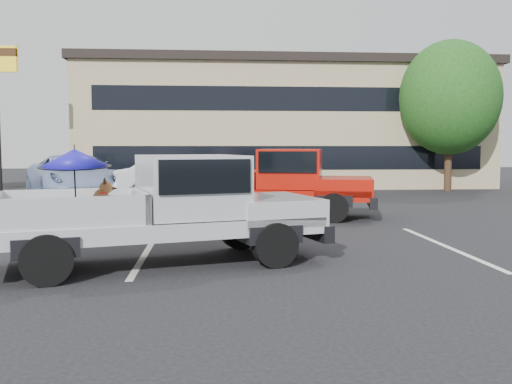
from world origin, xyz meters
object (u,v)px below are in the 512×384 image
at_px(silver_pickup, 178,203).
at_px(blue_suv, 74,177).
at_px(silver_sedan, 191,180).
at_px(red_pickup, 284,180).
at_px(tree_right, 450,98).
at_px(tree_back, 343,105).

relative_size(silver_pickup, blue_suv, 0.97).
bearing_deg(silver_sedan, red_pickup, -140.07).
bearing_deg(tree_right, red_pickup, -134.07).
bearing_deg(silver_sedan, blue_suv, 74.07).
height_order(tree_back, silver_sedan, tree_back).
distance_m(silver_pickup, red_pickup, 6.79).
xyz_separation_m(tree_right, silver_pickup, (-11.32, -15.18, -3.16)).
bearing_deg(silver_pickup, blue_suv, 94.70).
bearing_deg(tree_back, tree_right, -69.44).
distance_m(tree_back, silver_pickup, 24.86).
height_order(tree_back, red_pickup, tree_back).
height_order(silver_sedan, blue_suv, blue_suv).
height_order(silver_pickup, blue_suv, silver_pickup).
bearing_deg(silver_sedan, silver_pickup, -172.69).
relative_size(tree_back, silver_pickup, 1.18).
relative_size(silver_pickup, red_pickup, 0.96).
distance_m(tree_right, tree_back, 8.55).
height_order(tree_right, silver_sedan, tree_right).
distance_m(tree_back, silver_sedan, 15.66).
height_order(tree_right, blue_suv, tree_right).
bearing_deg(blue_suv, red_pickup, -63.78).
xyz_separation_m(silver_pickup, silver_sedan, (-0.13, 10.50, -0.21)).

